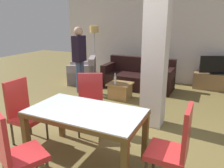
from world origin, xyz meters
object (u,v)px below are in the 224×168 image
at_px(dining_chair_far_left, 90,102).
at_px(sofa, 138,78).
at_px(tv_screen, 219,65).
at_px(floor_lamp, 94,35).
at_px(armchair, 84,74).
at_px(standing_person, 79,55).
at_px(coffee_table, 120,90).
at_px(dining_chair_head_left, 24,110).
at_px(dining_chair_near_left, 15,150).
at_px(bottle, 115,80).
at_px(dining_table, 86,121).
at_px(dining_chair_head_right, 175,145).
at_px(tv_stand, 216,82).

distance_m(dining_chair_far_left, sofa, 2.89).
relative_size(tv_screen, floor_lamp, 0.56).
bearing_deg(tv_screen, armchair, -9.74).
relative_size(armchair, floor_lamp, 0.64).
distance_m(dining_chair_far_left, standing_person, 2.36).
xyz_separation_m(armchair, floor_lamp, (-0.03, 0.79, 1.19)).
bearing_deg(tv_screen, floor_lamp, -21.10).
distance_m(coffee_table, floor_lamp, 2.68).
xyz_separation_m(dining_chair_head_left, standing_person, (-0.64, 2.61, 0.49)).
distance_m(dining_chair_near_left, dining_chair_far_left, 1.66).
bearing_deg(bottle, dining_chair_far_left, -80.57).
relative_size(dining_table, dining_chair_head_right, 1.52).
bearing_deg(dining_table, sofa, 97.36).
bearing_deg(bottle, dining_table, -74.60).
distance_m(dining_chair_far_left, tv_stand, 4.19).
bearing_deg(dining_chair_head_left, bottle, 168.27).
bearing_deg(dining_chair_far_left, tv_stand, -146.00).
xyz_separation_m(dining_chair_near_left, sofa, (-0.08, 4.54, -0.26)).
height_order(dining_chair_near_left, tv_screen, dining_chair_near_left).
xyz_separation_m(sofa, tv_stand, (2.12, 0.77, -0.06)).
relative_size(dining_chair_head_left, coffee_table, 1.79).
bearing_deg(bottle, dining_chair_near_left, -85.20).
height_order(armchair, floor_lamp, floor_lamp).
height_order(armchair, tv_stand, armchair).
relative_size(dining_chair_near_left, sofa, 0.52).
bearing_deg(dining_chair_far_left, floor_lamp, -88.21).
height_order(dining_table, bottle, dining_table).
relative_size(tv_stand, tv_screen, 1.26).
xyz_separation_m(dining_chair_head_right, coffee_table, (-1.82, 2.61, -0.35)).
xyz_separation_m(dining_chair_far_left, armchair, (-1.86, 2.67, -0.27)).
bearing_deg(tv_screen, dining_table, 45.89).
distance_m(dining_chair_head_right, coffee_table, 3.20).
xyz_separation_m(dining_chair_head_left, dining_chair_head_right, (2.40, 0.00, 0.00)).
xyz_separation_m(dining_table, dining_chair_head_left, (-1.18, 0.00, -0.05)).
relative_size(dining_table, dining_chair_head_left, 1.52).
xyz_separation_m(armchair, bottle, (1.58, -1.01, 0.23)).
height_order(dining_table, tv_screen, tv_screen).
bearing_deg(dining_chair_far_left, bottle, -107.35).
height_order(dining_chair_head_right, tv_screen, dining_chair_head_right).
distance_m(dining_chair_head_right, bottle, 3.10).
bearing_deg(armchair, dining_chair_head_right, -160.63).
xyz_separation_m(dining_table, dining_chair_far_left, (-0.40, 0.79, -0.05)).
bearing_deg(bottle, dining_chair_head_right, -52.32).
xyz_separation_m(dining_chair_near_left, floor_lamp, (-1.89, 5.12, 0.92)).
relative_size(dining_table, tv_screen, 1.61).
distance_m(tv_stand, tv_screen, 0.49).
xyz_separation_m(armchair, tv_screen, (3.90, 0.98, 0.44)).
bearing_deg(dining_chair_near_left, dining_chair_far_left, 114.62).
bearing_deg(standing_person, floor_lamp, -164.13).
relative_size(dining_chair_head_left, tv_stand, 0.84).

